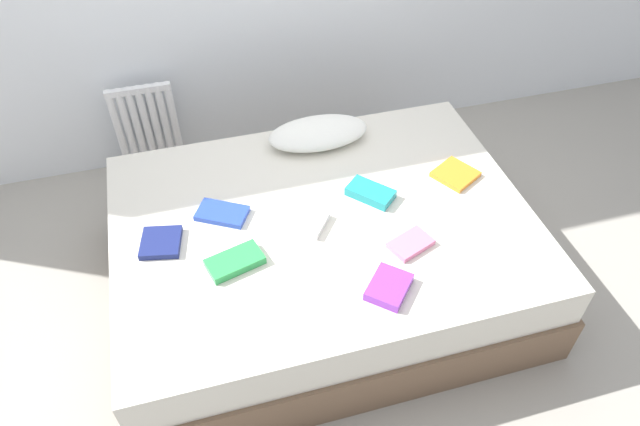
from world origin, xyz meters
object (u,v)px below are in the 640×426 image
(radiator, at_px, (146,123))
(textbook_teal, at_px, (370,193))
(textbook_green, at_px, (235,262))
(textbook_purple, at_px, (389,287))
(textbook_navy, at_px, (161,242))
(bed, at_px, (323,253))
(textbook_blue, at_px, (222,213))
(textbook_pink, at_px, (411,244))
(pillow, at_px, (318,133))
(textbook_orange, at_px, (455,174))
(textbook_white, at_px, (300,219))

(radiator, bearing_deg, textbook_teal, -47.19)
(textbook_green, distance_m, textbook_purple, 0.67)
(textbook_navy, height_order, textbook_purple, textbook_purple)
(bed, height_order, textbook_blue, textbook_blue)
(textbook_pink, relative_size, textbook_blue, 0.81)
(radiator, distance_m, textbook_pink, 1.85)
(pillow, distance_m, textbook_green, 0.94)
(pillow, distance_m, textbook_orange, 0.75)
(pillow, relative_size, textbook_white, 2.23)
(textbook_orange, xyz_separation_m, textbook_pink, (-0.40, -0.38, 0.00))
(bed, relative_size, textbook_navy, 11.05)
(textbook_pink, bearing_deg, radiator, 105.43)
(textbook_orange, bearing_deg, textbook_navy, 153.44)
(textbook_navy, distance_m, textbook_blue, 0.31)
(pillow, xyz_separation_m, textbook_navy, (-0.88, -0.53, -0.05))
(textbook_teal, bearing_deg, pillow, 153.20)
(bed, relative_size, radiator, 3.96)
(textbook_pink, distance_m, textbook_navy, 1.12)
(bed, height_order, pillow, pillow)
(textbook_navy, bearing_deg, bed, 9.63)
(textbook_orange, bearing_deg, radiator, 114.36)
(bed, distance_m, textbook_blue, 0.55)
(textbook_orange, bearing_deg, pillow, 112.95)
(pillow, height_order, textbook_green, pillow)
(textbook_green, bearing_deg, bed, 6.19)
(textbook_blue, bearing_deg, textbook_pink, 1.73)
(radiator, distance_m, textbook_teal, 1.54)
(textbook_pink, height_order, textbook_blue, same)
(textbook_teal, bearing_deg, textbook_purple, -53.52)
(radiator, height_order, textbook_navy, radiator)
(textbook_orange, xyz_separation_m, textbook_blue, (-1.18, 0.04, 0.00))
(textbook_green, relative_size, textbook_navy, 1.33)
(textbook_navy, bearing_deg, textbook_teal, 14.55)
(textbook_orange, xyz_separation_m, textbook_teal, (-0.46, -0.03, 0.01))
(textbook_white, xyz_separation_m, textbook_blue, (-0.34, 0.14, -0.00))
(radiator, relative_size, textbook_navy, 2.79)
(bed, height_order, textbook_navy, textbook_navy)
(textbook_purple, bearing_deg, pillow, 42.97)
(textbook_white, distance_m, textbook_teal, 0.38)
(pillow, height_order, textbook_pink, pillow)
(pillow, height_order, textbook_orange, pillow)
(textbook_orange, distance_m, textbook_navy, 1.48)
(textbook_green, height_order, textbook_blue, textbook_green)
(bed, distance_m, textbook_white, 0.29)
(textbook_blue, bearing_deg, textbook_navy, -129.15)
(textbook_green, bearing_deg, textbook_white, 12.63)
(radiator, relative_size, textbook_purple, 2.63)
(textbook_orange, xyz_separation_m, textbook_purple, (-0.58, -0.59, 0.01))
(textbook_pink, distance_m, textbook_teal, 0.36)
(pillow, height_order, textbook_white, pillow)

